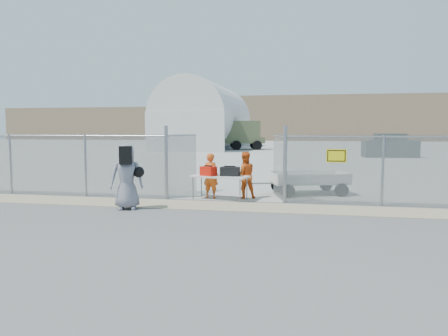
% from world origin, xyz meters
% --- Properties ---
extents(ground, '(160.00, 160.00, 0.00)m').
position_xyz_m(ground, '(0.00, 0.00, 0.00)').
color(ground, '#494949').
extents(tarmac_inside, '(160.00, 80.00, 0.01)m').
position_xyz_m(tarmac_inside, '(0.00, 42.00, 0.01)').
color(tarmac_inside, '#A4A49A').
rests_on(tarmac_inside, ground).
extents(dirt_strip, '(44.00, 1.60, 0.01)m').
position_xyz_m(dirt_strip, '(0.00, 1.00, 0.01)').
color(dirt_strip, tan).
rests_on(dirt_strip, ground).
extents(distant_hills, '(140.00, 6.00, 9.00)m').
position_xyz_m(distant_hills, '(5.00, 78.00, 4.50)').
color(distant_hills, '#7F684F').
rests_on(distant_hills, ground).
extents(chain_link_fence, '(40.00, 0.20, 2.20)m').
position_xyz_m(chain_link_fence, '(0.00, 2.00, 1.10)').
color(chain_link_fence, gray).
rests_on(chain_link_fence, ground).
extents(quonset_hangar, '(9.00, 18.00, 8.00)m').
position_xyz_m(quonset_hangar, '(-10.00, 40.00, 4.00)').
color(quonset_hangar, silver).
rests_on(quonset_hangar, ground).
extents(folding_table, '(2.05, 1.18, 0.82)m').
position_xyz_m(folding_table, '(-0.18, 2.20, 0.41)').
color(folding_table, silver).
rests_on(folding_table, ground).
extents(orange_bag, '(0.59, 0.52, 0.31)m').
position_xyz_m(orange_bag, '(-0.57, 2.14, 0.97)').
color(orange_bag, red).
rests_on(orange_bag, folding_table).
extents(black_duffel, '(0.63, 0.37, 0.30)m').
position_xyz_m(black_duffel, '(0.16, 2.20, 0.97)').
color(black_duffel, black).
rests_on(black_duffel, folding_table).
extents(security_worker_left, '(0.65, 0.50, 1.56)m').
position_xyz_m(security_worker_left, '(-0.56, 2.45, 0.78)').
color(security_worker_left, '#DE5717').
rests_on(security_worker_left, ground).
extents(security_worker_right, '(0.96, 0.86, 1.61)m').
position_xyz_m(security_worker_right, '(0.59, 2.65, 0.81)').
color(security_worker_right, '#DE5717').
rests_on(security_worker_right, ground).
extents(visitor, '(1.11, 0.90, 1.96)m').
position_xyz_m(visitor, '(-2.54, -0.04, 0.98)').
color(visitor, slate).
rests_on(visitor, ground).
extents(utility_trailer, '(3.94, 2.86, 0.86)m').
position_xyz_m(utility_trailer, '(2.73, 4.07, 0.43)').
color(utility_trailer, silver).
rests_on(utility_trailer, ground).
extents(military_truck, '(7.32, 4.18, 3.29)m').
position_xyz_m(military_truck, '(-6.01, 37.43, 1.65)').
color(military_truck, '#535D3B').
rests_on(military_truck, ground).
extents(parked_vehicle_near, '(4.50, 2.40, 1.96)m').
position_xyz_m(parked_vehicle_near, '(9.25, 26.52, 0.98)').
color(parked_vehicle_near, '#3C403C').
rests_on(parked_vehicle_near, ground).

